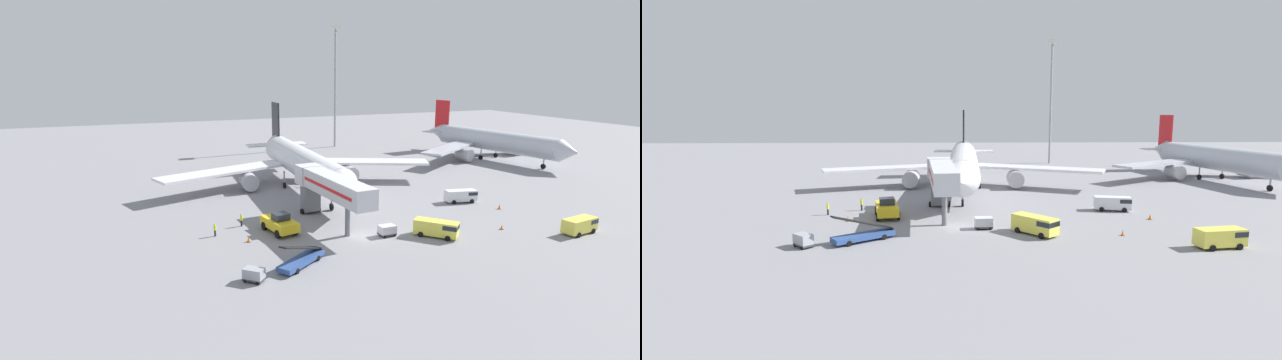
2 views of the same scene
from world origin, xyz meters
TOP-DOWN VIEW (x-y plane):
  - ground_plane at (0.00, 0.00)m, footprint 300.00×300.00m
  - airplane_at_gate at (1.43, 27.69)m, footprint 51.40×46.35m
  - jet_bridge at (-2.15, 6.38)m, footprint 4.56×18.42m
  - pushback_tug at (-9.50, 5.57)m, footprint 3.96×6.50m
  - belt_loader_truck at (-10.59, -5.92)m, footprint 6.70×5.61m
  - service_van_mid_right at (22.28, 8.70)m, footprint 5.27×2.83m
  - service_van_outer_right at (8.81, -3.73)m, footprint 5.17×5.47m
  - service_van_mid_center at (27.14, -9.53)m, footprint 5.25×2.78m
  - baggage_cart_near_center at (-16.47, -8.01)m, footprint 2.38×2.34m
  - baggage_cart_outer_left at (2.99, -0.97)m, footprint 2.16×1.54m
  - ground_crew_worker_foreground at (-13.69, 9.91)m, footprint 0.48×0.48m
  - ground_crew_worker_midground at (-17.78, 7.18)m, footprint 0.46×0.46m
  - safety_cone_alpha at (18.71, -4.49)m, footprint 0.42×0.42m
  - safety_cone_bravo at (-14.26, 3.48)m, footprint 0.47×0.47m
  - safety_cone_charlie at (25.26, 3.27)m, footprint 0.49×0.49m
  - airplane_background at (53.30, 37.76)m, footprint 45.26×42.20m
  - apron_light_mast at (26.13, 69.00)m, footprint 2.40×2.40m

SIDE VIEW (x-z plane):
  - ground_plane at x=0.00m, z-range 0.00..0.00m
  - safety_cone_alpha at x=18.71m, z-range 0.00..0.64m
  - safety_cone_bravo at x=-14.26m, z-range 0.00..0.72m
  - safety_cone_charlie at x=25.26m, z-range 0.00..0.74m
  - belt_loader_truck at x=-10.59m, z-range -0.87..2.42m
  - baggage_cart_outer_left at x=2.99m, z-range 0.08..1.50m
  - baggage_cart_near_center at x=-16.47m, z-range 0.08..1.51m
  - ground_crew_worker_midground at x=-17.78m, z-range 0.05..1.77m
  - ground_crew_worker_foreground at x=-13.69m, z-range 0.05..1.85m
  - service_van_mid_right at x=22.28m, z-range 0.15..2.17m
  - service_van_mid_center at x=27.14m, z-range 0.15..2.22m
  - service_van_outer_right at x=8.81m, z-range 0.16..2.30m
  - pushback_tug at x=-9.50m, z-range -0.09..2.61m
  - airplane_background at x=53.30m, z-range -2.15..10.96m
  - airplane_at_gate at x=1.43m, z-range -2.48..11.79m
  - jet_bridge at x=-2.15m, z-range 1.80..9.05m
  - apron_light_mast at x=26.13m, z-range 5.48..37.82m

